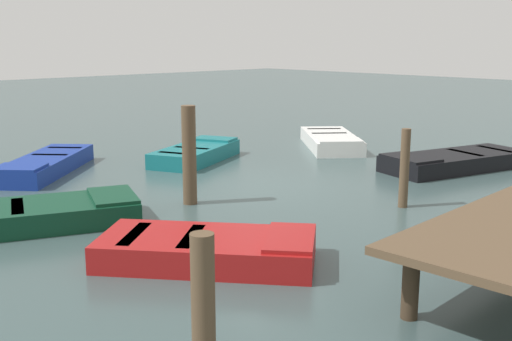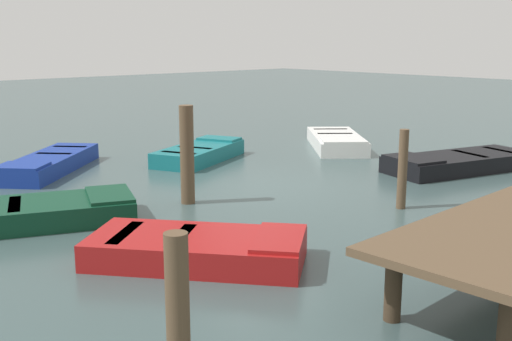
# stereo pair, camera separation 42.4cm
# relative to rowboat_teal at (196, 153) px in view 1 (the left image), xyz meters

# --- Properties ---
(ground_plane) EXTENTS (80.00, 80.00, 0.00)m
(ground_plane) POSITION_rel_rowboat_teal_xyz_m (0.83, 3.19, -0.22)
(ground_plane) COLOR #384C4C
(rowboat_teal) EXTENTS (3.27, 2.40, 0.46)m
(rowboat_teal) POSITION_rel_rowboat_teal_xyz_m (0.00, 0.00, 0.00)
(rowboat_teal) COLOR #14666B
(rowboat_teal) RESTS_ON ground_plane
(rowboat_black) EXTENTS (4.16, 2.43, 0.46)m
(rowboat_black) POSITION_rel_rowboat_teal_xyz_m (-4.04, 5.33, -0.00)
(rowboat_black) COLOR black
(rowboat_black) RESTS_ON ground_plane
(rowboat_blue) EXTENTS (3.51, 3.36, 0.46)m
(rowboat_blue) POSITION_rel_rowboat_teal_xyz_m (3.61, -1.34, -0.00)
(rowboat_blue) COLOR navy
(rowboat_blue) RESTS_ON ground_plane
(rowboat_dark_green) EXTENTS (3.78, 2.67, 0.46)m
(rowboat_dark_green) POSITION_rel_rowboat_teal_xyz_m (5.70, 2.75, -0.00)
(rowboat_dark_green) COLOR #0C3823
(rowboat_dark_green) RESTS_ON ground_plane
(rowboat_white) EXTENTS (3.27, 3.52, 0.46)m
(rowboat_white) POSITION_rel_rowboat_teal_xyz_m (-4.23, 1.15, -0.00)
(rowboat_white) COLOR silver
(rowboat_white) RESTS_ON ground_plane
(rowboat_red) EXTENTS (3.07, 3.32, 0.46)m
(rowboat_red) POSITION_rel_rowboat_teal_xyz_m (4.66, 6.22, -0.00)
(rowboat_red) COLOR maroon
(rowboat_red) RESTS_ON ground_plane
(mooring_piling_near_right) EXTENTS (0.28, 0.28, 1.95)m
(mooring_piling_near_right) POSITION_rel_rowboat_teal_xyz_m (2.81, 3.38, 0.76)
(mooring_piling_near_right) COLOR brown
(mooring_piling_near_right) RESTS_ON ground_plane
(mooring_piling_mid_right) EXTENTS (0.23, 0.23, 1.43)m
(mooring_piling_mid_right) POSITION_rel_rowboat_teal_xyz_m (6.63, 8.54, 0.50)
(mooring_piling_mid_right) COLOR brown
(mooring_piling_mid_right) RESTS_ON ground_plane
(mooring_piling_mid_left) EXTENTS (0.18, 0.18, 1.54)m
(mooring_piling_mid_left) POSITION_rel_rowboat_teal_xyz_m (-0.02, 6.44, 0.55)
(mooring_piling_mid_left) COLOR brown
(mooring_piling_mid_left) RESTS_ON ground_plane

